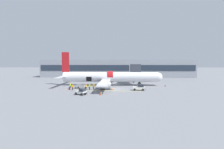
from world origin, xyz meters
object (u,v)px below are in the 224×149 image
(baggage_cart_loading, at_px, (81,86))
(ground_crew_supervisor, at_px, (86,87))
(baggage_tug_lead, at_px, (81,92))
(ground_crew_driver, at_px, (70,85))
(baggage_tug_mid, at_px, (139,88))
(ground_crew_loader_b, at_px, (94,86))
(ground_crew_loader_a, at_px, (89,87))
(suitcase_on_tarmac_upright, at_px, (69,89))
(airplane, at_px, (109,77))
(ground_crew_helper, at_px, (73,87))

(baggage_cart_loading, xyz_separation_m, ground_crew_supervisor, (1.92, -2.29, 0.30))
(baggage_tug_lead, bearing_deg, ground_crew_driver, 121.15)
(baggage_tug_mid, distance_m, ground_crew_loader_b, 12.20)
(ground_crew_loader_a, bearing_deg, baggage_tug_mid, -0.94)
(suitcase_on_tarmac_upright, bearing_deg, airplane, 40.57)
(baggage_tug_mid, relative_size, ground_crew_loader_b, 1.95)
(ground_crew_loader_a, height_order, ground_crew_helper, ground_crew_loader_a)
(airplane, height_order, baggage_tug_lead, airplane)
(ground_crew_driver, bearing_deg, baggage_tug_lead, -58.85)
(ground_crew_loader_b, distance_m, ground_crew_helper, 5.55)
(airplane, xyz_separation_m, ground_crew_loader_b, (-3.67, -7.83, -1.75))
(ground_crew_loader_a, xyz_separation_m, ground_crew_driver, (-5.95, 2.39, -0.04))
(baggage_tug_mid, height_order, ground_crew_supervisor, baggage_tug_mid)
(baggage_cart_loading, bearing_deg, ground_crew_helper, -120.70)
(airplane, distance_m, ground_crew_driver, 12.37)
(ground_crew_supervisor, relative_size, ground_crew_helper, 1.02)
(ground_crew_driver, distance_m, suitcase_on_tarmac_upright, 2.64)
(baggage_tug_lead, bearing_deg, baggage_tug_mid, 23.68)
(airplane, height_order, ground_crew_driver, airplane)
(baggage_tug_mid, height_order, suitcase_on_tarmac_upright, baggage_tug_mid)
(airplane, bearing_deg, suitcase_on_tarmac_upright, -139.43)
(baggage_tug_lead, relative_size, ground_crew_helper, 1.78)
(airplane, height_order, ground_crew_loader_a, airplane)
(ground_crew_loader_a, bearing_deg, airplane, 61.16)
(suitcase_on_tarmac_upright, bearing_deg, ground_crew_helper, -13.65)
(baggage_cart_loading, height_order, ground_crew_helper, ground_crew_helper)
(ground_crew_driver, bearing_deg, baggage_cart_loading, -2.18)
(airplane, relative_size, ground_crew_loader_b, 19.97)
(ground_crew_driver, distance_m, ground_crew_helper, 3.14)
(baggage_tug_mid, height_order, ground_crew_loader_b, ground_crew_loader_b)
(ground_crew_loader_b, bearing_deg, ground_crew_loader_a, -147.31)
(baggage_tug_mid, xyz_separation_m, ground_crew_driver, (-19.12, 2.60, 0.13))
(airplane, distance_m, baggage_tug_mid, 12.31)
(airplane, distance_m, ground_crew_loader_a, 9.83)
(ground_crew_loader_a, xyz_separation_m, ground_crew_supervisor, (-0.97, -0.02, -0.02))
(ground_crew_loader_b, distance_m, ground_crew_driver, 7.17)
(baggage_tug_mid, bearing_deg, ground_crew_supervisor, 179.19)
(baggage_tug_lead, xyz_separation_m, suitcase_on_tarmac_upright, (-4.69, 6.16, -0.26))
(baggage_cart_loading, bearing_deg, ground_crew_loader_a, -38.19)
(airplane, relative_size, ground_crew_driver, 21.20)
(ground_crew_loader_a, distance_m, suitcase_on_tarmac_upright, 5.42)
(ground_crew_loader_b, bearing_deg, ground_crew_supervisor, -161.55)
(baggage_tug_lead, height_order, baggage_tug_mid, baggage_tug_mid)
(ground_crew_driver, height_order, ground_crew_helper, ground_crew_driver)
(baggage_tug_lead, bearing_deg, ground_crew_loader_a, 83.64)
(ground_crew_loader_a, relative_size, suitcase_on_tarmac_upright, 2.13)
(ground_crew_supervisor, bearing_deg, baggage_cart_loading, 129.96)
(baggage_tug_lead, bearing_deg, ground_crew_helper, 122.33)
(baggage_cart_loading, height_order, ground_crew_loader_a, ground_crew_loader_a)
(ground_crew_supervisor, bearing_deg, ground_crew_loader_b, 18.45)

